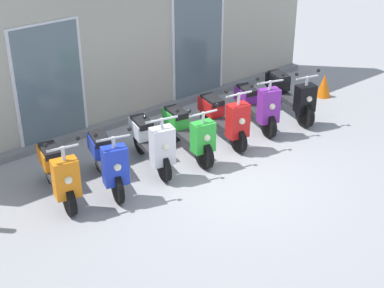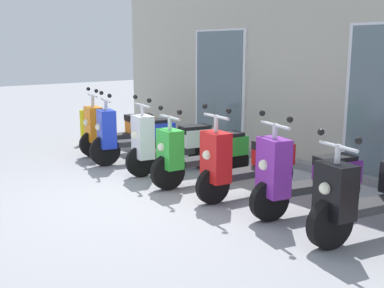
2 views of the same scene
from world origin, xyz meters
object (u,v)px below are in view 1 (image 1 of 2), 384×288
(scooter_orange, at_px, (58,172))
(scooter_purple, at_px, (257,104))
(scooter_white, at_px, (152,141))
(scooter_black, at_px, (290,94))
(scooter_green, at_px, (188,132))
(scooter_blue, at_px, (107,160))
(traffic_cone, at_px, (324,85))
(scooter_red, at_px, (224,117))

(scooter_orange, bearing_deg, scooter_purple, -0.61)
(scooter_white, xyz_separation_m, scooter_black, (3.42, -0.00, -0.03))
(scooter_green, bearing_deg, scooter_white, 178.58)
(scooter_blue, bearing_deg, scooter_orange, 167.68)
(scooter_black, bearing_deg, scooter_purple, 176.75)
(scooter_blue, relative_size, scooter_black, 0.94)
(traffic_cone, bearing_deg, scooter_red, -175.73)
(scooter_green, distance_m, scooter_purple, 1.77)
(scooter_blue, xyz_separation_m, scooter_purple, (3.47, 0.13, -0.02))
(scooter_black, bearing_deg, scooter_white, 179.93)
(scooter_red, distance_m, scooter_purple, 0.91)
(scooter_orange, xyz_separation_m, scooter_white, (1.72, -0.09, 0.03))
(scooter_blue, relative_size, scooter_green, 0.94)
(scooter_orange, relative_size, scooter_blue, 0.98)
(scooter_red, xyz_separation_m, scooter_black, (1.79, 0.01, -0.01))
(scooter_white, bearing_deg, scooter_green, -1.42)
(scooter_green, height_order, scooter_red, scooter_red)
(scooter_white, relative_size, traffic_cone, 2.95)
(scooter_purple, bearing_deg, scooter_white, -178.97)
(scooter_orange, xyz_separation_m, scooter_purple, (4.25, -0.05, 0.00))
(scooter_green, bearing_deg, scooter_red, 0.46)
(scooter_green, xyz_separation_m, scooter_red, (0.86, 0.01, 0.04))
(scooter_orange, height_order, traffic_cone, scooter_orange)
(scooter_blue, height_order, scooter_green, scooter_blue)
(scooter_blue, distance_m, scooter_white, 0.93)
(traffic_cone, bearing_deg, scooter_green, -176.55)
(scooter_orange, height_order, scooter_black, scooter_orange)
(scooter_purple, height_order, traffic_cone, scooter_purple)
(scooter_green, distance_m, scooter_black, 2.65)
(scooter_blue, bearing_deg, scooter_white, 4.99)
(scooter_red, bearing_deg, scooter_black, 0.26)
(scooter_black, bearing_deg, scooter_blue, -178.99)
(scooter_green, bearing_deg, scooter_blue, -177.92)
(scooter_white, relative_size, scooter_black, 0.94)
(scooter_red, height_order, scooter_purple, scooter_red)
(scooter_white, bearing_deg, scooter_purple, 1.03)
(scooter_black, bearing_deg, traffic_cone, 9.51)
(scooter_green, distance_m, traffic_cone, 4.01)
(scooter_orange, relative_size, scooter_purple, 1.00)
(scooter_blue, bearing_deg, scooter_black, 1.01)
(scooter_white, height_order, scooter_black, scooter_white)
(scooter_orange, bearing_deg, scooter_white, -3.03)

